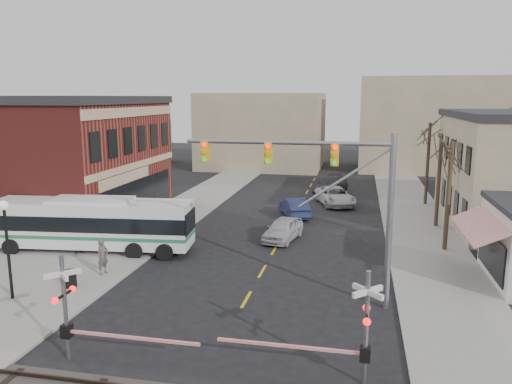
% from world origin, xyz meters
% --- Properties ---
extents(ground, '(160.00, 160.00, 0.00)m').
position_xyz_m(ground, '(0.00, 0.00, 0.00)').
color(ground, black).
rests_on(ground, ground).
extents(sidewalk_west, '(5.00, 60.00, 0.12)m').
position_xyz_m(sidewalk_west, '(-9.50, 20.00, 0.06)').
color(sidewalk_west, gray).
rests_on(sidewalk_west, ground).
extents(sidewalk_east, '(5.00, 60.00, 0.12)m').
position_xyz_m(sidewalk_east, '(9.50, 20.00, 0.06)').
color(sidewalk_east, gray).
rests_on(sidewalk_east, ground).
extents(tree_east_a, '(0.28, 0.28, 6.75)m').
position_xyz_m(tree_east_a, '(10.50, 12.00, 3.50)').
color(tree_east_a, '#382B21').
rests_on(tree_east_a, sidewalk_east).
extents(tree_east_b, '(0.28, 0.28, 6.30)m').
position_xyz_m(tree_east_b, '(10.80, 18.00, 3.27)').
color(tree_east_b, '#382B21').
rests_on(tree_east_b, sidewalk_east).
extents(tree_east_c, '(0.28, 0.28, 7.20)m').
position_xyz_m(tree_east_c, '(11.00, 26.00, 3.72)').
color(tree_east_c, '#382B21').
rests_on(tree_east_c, sidewalk_east).
extents(transit_bus, '(12.64, 3.99, 3.20)m').
position_xyz_m(transit_bus, '(-11.07, 7.53, 1.81)').
color(transit_bus, silver).
rests_on(transit_bus, ground).
extents(traffic_signal_mast, '(9.49, 0.30, 8.00)m').
position_xyz_m(traffic_signal_mast, '(3.82, 2.43, 5.71)').
color(traffic_signal_mast, gray).
rests_on(traffic_signal_mast, ground).
extents(rr_crossing_west, '(5.60, 1.36, 4.00)m').
position_xyz_m(rr_crossing_west, '(-4.81, -4.63, 1.97)').
color(rr_crossing_west, gray).
rests_on(rr_crossing_west, ground).
extents(rr_crossing_east, '(5.60, 1.36, 4.00)m').
position_xyz_m(rr_crossing_east, '(5.03, -4.11, 1.97)').
color(rr_crossing_east, gray).
rests_on(rr_crossing_east, ground).
extents(street_lamp, '(0.44, 0.44, 4.74)m').
position_xyz_m(street_lamp, '(-10.86, -0.34, 3.47)').
color(street_lamp, black).
rests_on(street_lamp, sidewalk_west).
extents(trash_bin, '(0.60, 0.60, 0.87)m').
position_xyz_m(trash_bin, '(-8.95, 1.53, 0.56)').
color(trash_bin, black).
rests_on(trash_bin, sidewalk_west).
extents(car_a, '(2.62, 4.69, 1.51)m').
position_xyz_m(car_a, '(0.18, 12.42, 0.75)').
color(car_a, '#ABABB0').
rests_on(car_a, ground).
extents(car_b, '(3.18, 4.94, 1.54)m').
position_xyz_m(car_b, '(0.06, 19.28, 0.77)').
color(car_b, '#1B2244').
rests_on(car_b, ground).
extents(car_c, '(4.34, 6.19, 1.57)m').
position_xyz_m(car_c, '(3.06, 24.48, 0.78)').
color(car_c, silver).
rests_on(car_c, ground).
extents(car_d, '(3.71, 6.19, 1.68)m').
position_xyz_m(car_d, '(2.39, 29.68, 0.84)').
color(car_d, '#39383D').
rests_on(car_d, ground).
extents(pedestrian_near, '(0.64, 0.80, 1.92)m').
position_xyz_m(pedestrian_near, '(-8.28, 3.62, 1.08)').
color(pedestrian_near, '#514741').
rests_on(pedestrian_near, sidewalk_west).
extents(pedestrian_far, '(0.85, 0.94, 1.56)m').
position_xyz_m(pedestrian_far, '(-11.45, 6.68, 0.90)').
color(pedestrian_far, '#374260').
rests_on(pedestrian_far, sidewalk_west).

